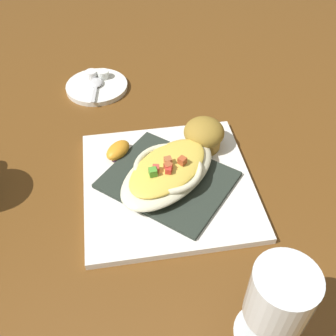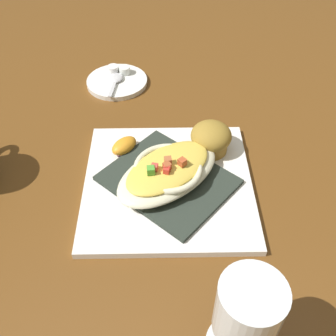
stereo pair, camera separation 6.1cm
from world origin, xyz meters
name	(u,v)px [view 1 (the left image)]	position (x,y,z in m)	size (l,w,h in m)	color
ground_plane	(168,186)	(0.00, 0.00, 0.00)	(2.60, 2.60, 0.00)	brown
square_plate	(168,184)	(0.00, 0.00, 0.01)	(0.27, 0.27, 0.01)	white
folded_napkin	(168,180)	(0.00, 0.00, 0.01)	(0.15, 0.19, 0.01)	#2A322B
gratin_dish	(168,170)	(0.00, 0.00, 0.04)	(0.20, 0.21, 0.04)	beige
muffin	(204,134)	(-0.06, -0.08, 0.04)	(0.07, 0.07, 0.05)	olive
orange_garnish	(119,151)	(0.08, -0.06, 0.02)	(0.06, 0.06, 0.02)	#541B63
stemmed_glass	(279,300)	(-0.11, 0.24, 0.09)	(0.07, 0.07, 0.13)	white
creamer_saucer	(97,87)	(0.14, -0.28, 0.01)	(0.13, 0.13, 0.01)	white
spoon	(96,84)	(0.14, -0.27, 0.01)	(0.03, 0.09, 0.01)	silver
creamer_cup_0	(103,74)	(0.13, -0.30, 0.02)	(0.02, 0.02, 0.02)	white
creamer_cup_1	(91,74)	(0.15, -0.30, 0.02)	(0.02, 0.02, 0.02)	white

